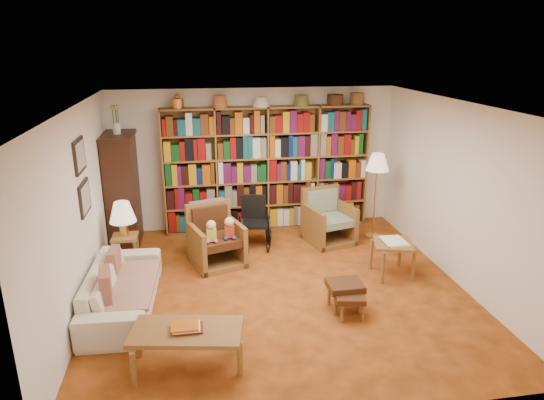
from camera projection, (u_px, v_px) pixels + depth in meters
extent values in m
plane|color=#B9571C|center=(279.00, 288.00, 6.71)|extent=(5.00, 5.00, 0.00)
plane|color=white|center=(280.00, 106.00, 5.93)|extent=(5.00, 5.00, 0.00)
plane|color=white|center=(255.00, 159.00, 8.66)|extent=(5.00, 0.00, 5.00)
plane|color=white|center=(334.00, 297.00, 3.97)|extent=(5.00, 0.00, 5.00)
plane|color=white|center=(79.00, 213.00, 5.93)|extent=(0.00, 5.00, 5.00)
plane|color=white|center=(457.00, 193.00, 6.71)|extent=(0.00, 5.00, 5.00)
cube|color=olive|center=(267.00, 169.00, 8.59)|extent=(3.60, 0.30, 2.20)
cube|color=#32180D|center=(123.00, 192.00, 7.95)|extent=(0.45, 0.90, 1.80)
cube|color=#32180D|center=(117.00, 136.00, 7.66)|extent=(0.50, 0.95, 0.06)
cylinder|color=white|center=(117.00, 128.00, 7.63)|extent=(0.12, 0.12, 0.18)
cube|color=black|center=(79.00, 156.00, 6.01)|extent=(0.03, 0.52, 0.42)
cube|color=gray|center=(81.00, 156.00, 6.01)|extent=(0.01, 0.44, 0.34)
cube|color=black|center=(85.00, 198.00, 6.18)|extent=(0.03, 0.52, 0.42)
cube|color=gray|center=(86.00, 198.00, 6.18)|extent=(0.01, 0.44, 0.34)
imported|color=beige|center=(123.00, 288.00, 6.11)|extent=(1.99, 0.85, 0.57)
cube|color=beige|center=(127.00, 287.00, 6.12)|extent=(0.78, 1.37, 0.04)
cube|color=maroon|center=(115.00, 265.00, 6.37)|extent=(0.14, 0.36, 0.36)
cube|color=maroon|center=(106.00, 290.00, 5.71)|extent=(0.18, 0.41, 0.39)
cube|color=olive|center=(125.00, 237.00, 7.19)|extent=(0.37, 0.37, 0.04)
cylinder|color=olive|center=(115.00, 257.00, 7.11)|extent=(0.05, 0.05, 0.47)
cylinder|color=olive|center=(135.00, 256.00, 7.16)|extent=(0.05, 0.05, 0.47)
cylinder|color=olive|center=(118.00, 249.00, 7.39)|extent=(0.05, 0.05, 0.47)
cylinder|color=olive|center=(137.00, 248.00, 7.43)|extent=(0.05, 0.05, 0.47)
cylinder|color=gold|center=(124.00, 229.00, 7.16)|extent=(0.13, 0.13, 0.21)
cone|color=beige|center=(122.00, 212.00, 7.07)|extent=(0.39, 0.39, 0.30)
cube|color=olive|center=(217.00, 261.00, 7.43)|extent=(0.92, 0.94, 0.08)
cube|color=olive|center=(195.00, 246.00, 7.29)|extent=(0.30, 0.74, 0.64)
cube|color=olive|center=(238.00, 243.00, 7.40)|extent=(0.30, 0.74, 0.64)
cube|color=olive|center=(215.00, 228.00, 7.62)|extent=(0.71, 0.30, 0.90)
cube|color=#472912|center=(217.00, 240.00, 7.29)|extent=(0.73, 0.77, 0.12)
cube|color=#472912|center=(215.00, 217.00, 7.49)|extent=(0.57, 0.27, 0.38)
cube|color=#AF2E53|center=(214.00, 211.00, 7.57)|extent=(0.55, 0.23, 0.40)
cube|color=olive|center=(329.00, 239.00, 8.26)|extent=(0.88, 0.90, 0.08)
cube|color=olive|center=(311.00, 225.00, 8.12)|extent=(0.26, 0.74, 0.63)
cube|color=olive|center=(348.00, 223.00, 8.22)|extent=(0.26, 0.74, 0.63)
cube|color=olive|center=(324.00, 211.00, 8.45)|extent=(0.71, 0.26, 0.89)
cube|color=#94A685|center=(330.00, 220.00, 8.12)|extent=(0.70, 0.75, 0.12)
cube|color=#94A685|center=(326.00, 200.00, 8.32)|extent=(0.56, 0.24, 0.38)
cube|color=black|center=(255.00, 224.00, 7.94)|extent=(0.48, 0.48, 0.05)
cube|color=black|center=(254.00, 207.00, 8.06)|extent=(0.41, 0.12, 0.41)
cylinder|color=black|center=(241.00, 231.00, 8.04)|extent=(0.03, 0.51, 0.51)
cylinder|color=black|center=(268.00, 229.00, 8.11)|extent=(0.03, 0.51, 0.51)
cylinder|color=black|center=(247.00, 249.00, 7.78)|extent=(0.03, 0.15, 0.15)
cylinder|color=black|center=(268.00, 248.00, 7.83)|extent=(0.03, 0.15, 0.15)
cylinder|color=gold|center=(372.00, 236.00, 8.47)|extent=(0.25, 0.25, 0.03)
cylinder|color=gold|center=(375.00, 203.00, 8.28)|extent=(0.03, 0.03, 1.25)
cone|color=beige|center=(378.00, 162.00, 8.06)|extent=(0.39, 0.39, 0.29)
cube|color=olive|center=(393.00, 243.00, 6.93)|extent=(0.66, 0.66, 0.04)
cylinder|color=olive|center=(383.00, 268.00, 6.76)|extent=(0.05, 0.05, 0.48)
cylinder|color=olive|center=(413.00, 266.00, 6.83)|extent=(0.05, 0.05, 0.48)
cylinder|color=olive|center=(371.00, 255.00, 7.19)|extent=(0.05, 0.05, 0.48)
cylinder|color=olive|center=(400.00, 252.00, 7.26)|extent=(0.05, 0.05, 0.48)
cube|color=white|center=(393.00, 241.00, 6.92)|extent=(0.39, 0.45, 0.03)
cube|color=#472912|center=(345.00, 286.00, 6.09)|extent=(0.44, 0.37, 0.09)
cylinder|color=olive|center=(335.00, 305.00, 6.00)|extent=(0.04, 0.04, 0.28)
cylinder|color=olive|center=(360.00, 303.00, 6.05)|extent=(0.04, 0.04, 0.28)
cylinder|color=olive|center=(329.00, 295.00, 6.24)|extent=(0.04, 0.04, 0.28)
cylinder|color=olive|center=(353.00, 293.00, 6.29)|extent=(0.04, 0.04, 0.28)
cube|color=#472912|center=(350.00, 298.00, 5.92)|extent=(0.40, 0.36, 0.07)
cylinder|color=olive|center=(342.00, 314.00, 5.85)|extent=(0.04, 0.04, 0.23)
cylinder|color=olive|center=(363.00, 312.00, 5.89)|extent=(0.04, 0.04, 0.23)
cylinder|color=olive|center=(337.00, 305.00, 6.05)|extent=(0.04, 0.04, 0.23)
cylinder|color=olive|center=(357.00, 303.00, 6.09)|extent=(0.04, 0.04, 0.23)
cube|color=olive|center=(186.00, 332.00, 4.98)|extent=(1.22, 0.76, 0.05)
cylinder|color=olive|center=(134.00, 369.00, 4.74)|extent=(0.06, 0.06, 0.38)
cylinder|color=olive|center=(240.00, 358.00, 4.90)|extent=(0.06, 0.06, 0.38)
cylinder|color=olive|center=(138.00, 341.00, 5.19)|extent=(0.06, 0.06, 0.38)
cylinder|color=olive|center=(236.00, 332.00, 5.35)|extent=(0.06, 0.06, 0.38)
cube|color=brown|center=(186.00, 327.00, 4.96)|extent=(0.31, 0.27, 0.05)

